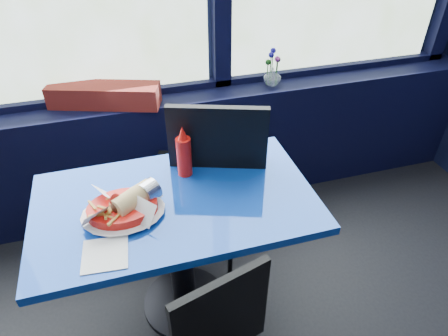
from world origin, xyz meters
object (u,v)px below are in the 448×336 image
chair_near_back (203,174)px  planter_box (104,95)px  near_table (178,229)px  soda_cup (254,146)px  food_basket (124,207)px  ketchup_bottle (184,154)px  flower_vase (273,74)px

chair_near_back → planter_box: bearing=-32.9°
near_table → soda_cup: soda_cup is taller
soda_cup → food_basket: bearing=-160.6°
near_table → ketchup_bottle: 0.35m
near_table → soda_cup: (0.43, 0.19, 0.26)m
chair_near_back → near_table: bearing=76.7°
planter_box → near_table: bearing=-56.1°
food_basket → near_table: bearing=0.0°
near_table → planter_box: (-0.24, 0.87, 0.29)m
near_table → chair_near_back: size_ratio=1.13×
near_table → soda_cup: bearing=24.2°
chair_near_back → flower_vase: bearing=-118.3°
near_table → flower_vase: (0.78, 0.85, 0.30)m
food_basket → ketchup_bottle: size_ratio=1.31×
flower_vase → food_basket: size_ratio=0.70×
planter_box → ketchup_bottle: (0.32, -0.70, -0.00)m
near_table → flower_vase: flower_vase is taller
chair_near_back → food_basket: bearing=59.0°
chair_near_back → flower_vase: 0.83m
chair_near_back → ketchup_bottle: size_ratio=4.21×
food_basket → ketchup_bottle: (0.29, 0.20, 0.07)m
food_basket → soda_cup: (0.64, 0.23, 0.03)m
chair_near_back → ketchup_bottle: bearing=69.6°
near_table → chair_near_back: 0.37m
soda_cup → ketchup_bottle: bearing=-176.2°
near_table → food_basket: food_basket is taller
near_table → flower_vase: size_ratio=5.17×
chair_near_back → soda_cup: bearing=171.1°
flower_vase → ketchup_bottle: 0.98m
planter_box → soda_cup: (0.66, -0.68, -0.04)m
planter_box → flower_vase: flower_vase is taller
flower_vase → ketchup_bottle: size_ratio=0.92×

